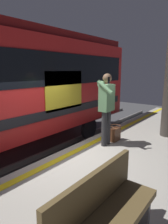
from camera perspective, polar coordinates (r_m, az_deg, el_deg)
ground_plane at (r=5.30m, az=-6.11°, el=-19.50°), size 24.92×24.92×0.00m
platform at (r=4.06m, az=21.26°, el=-23.93°), size 14.05×4.74×0.87m
safety_line at (r=4.71m, az=-3.65°, el=-11.71°), size 13.77×0.16×0.01m
track_rail_near at (r=6.34m, az=-16.88°, el=-13.57°), size 18.26×0.08×0.16m
passenger at (r=4.96m, az=6.45°, el=2.38°), size 0.57×0.55×1.81m
handbag at (r=5.48m, az=8.93°, el=-6.14°), size 0.34×0.31×0.43m
bench at (r=2.25m, az=6.09°, el=-27.03°), size 1.43×0.44×0.90m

